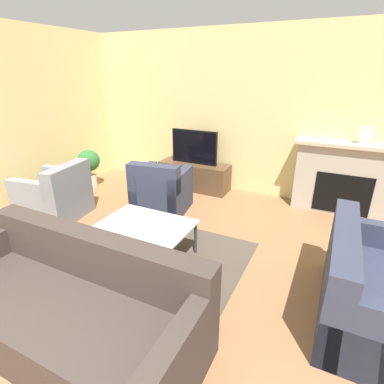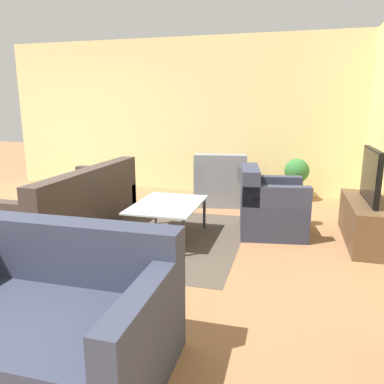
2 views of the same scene
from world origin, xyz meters
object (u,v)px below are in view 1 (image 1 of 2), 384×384
potted_plant (89,163)px  coffee_table (145,227)px  armchair_accent (161,193)px  mantel_clock (365,134)px  couch_loveseat (379,295)px  tv (194,147)px  armchair_by_window (56,198)px  couch_sectional (71,309)px

potted_plant → coffee_table: bearing=-33.1°
armchair_accent → mantel_clock: mantel_clock is taller
couch_loveseat → potted_plant: (-4.58, 1.41, 0.16)m
tv → armchair_accent: tv is taller
potted_plant → tv: bearing=23.1°
armchair_accent → coffee_table: (0.50, -1.14, 0.09)m
potted_plant → mantel_clock: size_ratio=2.79×
coffee_table → mantel_clock: (2.12, 2.36, 0.82)m
armchair_accent → potted_plant: 1.79m
tv → coffee_table: (0.47, -2.23, -0.39)m
couch_loveseat → mantel_clock: size_ratio=5.55×
armchair_by_window → mantel_clock: (3.92, 2.07, 0.91)m
tv → couch_loveseat: 3.58m
tv → potted_plant: (-1.79, -0.76, -0.33)m
couch_sectional → armchair_accent: same height
armchair_by_window → armchair_accent: 1.55m
armchair_by_window → mantel_clock: 4.52m
couch_loveseat → potted_plant: couch_loveseat is taller
armchair_accent → coffee_table: armchair_accent is taller
tv → couch_sectional: tv is taller
armchair_accent → coffee_table: 1.25m
armchair_accent → mantel_clock: size_ratio=3.47×
tv → mantel_clock: (2.59, 0.13, 0.43)m
tv → couch_loveseat: bearing=-37.9°
tv → couch_sectional: size_ratio=0.39×
couch_sectional → mantel_clock: size_ratio=8.79×
coffee_table → tv: bearing=101.8°
couch_loveseat → armchair_by_window: size_ratio=1.52×
coffee_table → potted_plant: 2.69m
coffee_table → couch_loveseat: bearing=1.4°
mantel_clock → couch_loveseat: bearing=-84.9°
armchair_by_window → potted_plant: 1.27m
coffee_table → potted_plant: potted_plant is taller
mantel_clock → armchair_by_window: bearing=-152.2°
armchair_accent → couch_sectional: bearing=96.3°
armchair_accent → mantel_clock: (2.62, 1.22, 0.91)m
mantel_clock → tv: bearing=-177.1°
couch_loveseat → potted_plant: size_ratio=1.99×
tv → couch_sectional: (0.59, -3.45, -0.49)m
tv → couch_loveseat: size_ratio=0.61×
potted_plant → mantel_clock: 4.53m
couch_loveseat → potted_plant: 4.80m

